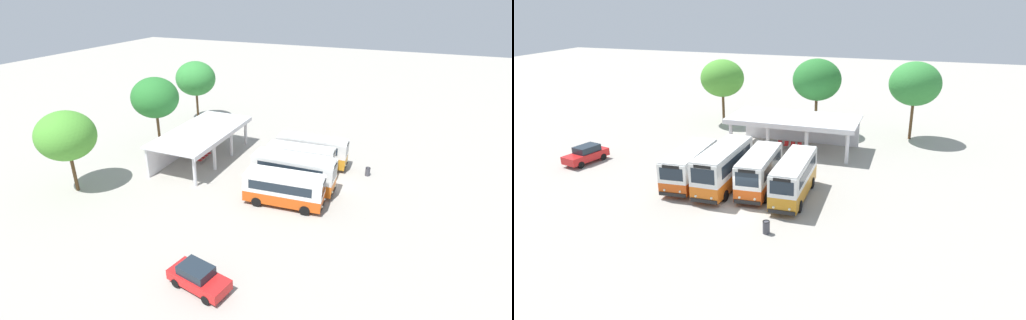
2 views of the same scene
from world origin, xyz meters
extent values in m
plane|color=#A39E93|center=(0.00, 0.00, 0.00)|extent=(180.00, 180.00, 0.00)
cylinder|color=black|center=(-4.59, 1.12, 0.45)|extent=(0.28, 0.91, 0.90)
cylinder|color=black|center=(-6.83, 0.96, 0.45)|extent=(0.28, 0.91, 0.90)
cylinder|color=black|center=(-4.90, 5.43, 0.45)|extent=(0.28, 0.91, 0.90)
cylinder|color=black|center=(-7.14, 5.27, 0.45)|extent=(0.28, 0.91, 0.90)
cube|color=#D14C14|center=(-5.87, 3.20, 0.87)|extent=(2.84, 7.12, 0.98)
cube|color=white|center=(-5.87, 3.20, 2.13)|extent=(2.84, 7.12, 1.52)
cube|color=white|center=(-5.87, 3.20, 2.95)|extent=(2.76, 6.91, 0.12)
cube|color=black|center=(-5.61, -0.31, 0.52)|extent=(2.23, 0.26, 0.28)
cube|color=#1E2833|center=(-5.62, -0.26, 2.18)|extent=(1.92, 0.19, 0.99)
cube|color=black|center=(-5.62, -0.26, 2.77)|extent=(1.41, 0.15, 0.24)
cube|color=#1E2833|center=(-4.72, 3.38, 2.18)|extent=(0.44, 5.57, 0.84)
cube|color=#1E2833|center=(-7.03, 3.21, 2.18)|extent=(0.44, 5.57, 0.84)
sphere|color=#EAEACC|center=(-4.97, -0.25, 0.83)|extent=(0.20, 0.20, 0.20)
sphere|color=#EAEACC|center=(-6.26, -0.35, 0.83)|extent=(0.20, 0.20, 0.20)
cylinder|color=black|center=(-1.74, 0.92, 0.45)|extent=(0.23, 0.90, 0.90)
cylinder|color=black|center=(-3.95, 0.89, 0.45)|extent=(0.23, 0.90, 0.90)
cylinder|color=black|center=(-1.81, 5.72, 0.45)|extent=(0.23, 0.90, 0.90)
cylinder|color=black|center=(-4.01, 5.69, 0.45)|extent=(0.23, 0.90, 0.90)
cube|color=orange|center=(-2.88, 3.30, 0.96)|extent=(2.41, 7.78, 1.15)
cube|color=silver|center=(-2.88, 3.30, 2.43)|extent=(2.41, 7.78, 1.80)
cube|color=silver|center=(-2.88, 3.30, 3.39)|extent=(2.34, 7.55, 0.12)
cube|color=black|center=(-2.82, -0.60, 0.52)|extent=(2.19, 0.13, 0.28)
cube|color=#1E2833|center=(-2.82, -0.56, 2.48)|extent=(1.89, 0.08, 1.17)
cube|color=black|center=(-2.82, -0.56, 3.21)|extent=(1.38, 0.07, 0.24)
cube|color=#1E2833|center=(-1.74, 3.42, 2.48)|extent=(0.13, 6.20, 0.99)
cube|color=#1E2833|center=(-4.02, 3.39, 2.48)|extent=(0.13, 6.20, 0.99)
sphere|color=#EAEACC|center=(-2.19, -0.58, 0.83)|extent=(0.20, 0.20, 0.20)
sphere|color=#EAEACC|center=(-3.46, -0.60, 0.83)|extent=(0.20, 0.20, 0.20)
cylinder|color=black|center=(1.28, 1.58, 0.45)|extent=(0.28, 0.91, 0.90)
cylinder|color=black|center=(-0.79, 1.44, 0.45)|extent=(0.28, 0.91, 0.90)
cylinder|color=black|center=(1.01, 5.75, 0.45)|extent=(0.28, 0.91, 0.90)
cylinder|color=black|center=(-1.07, 5.62, 0.45)|extent=(0.28, 0.91, 0.90)
cube|color=#D14C14|center=(0.11, 3.60, 0.90)|extent=(2.62, 6.88, 1.04)
cube|color=silver|center=(0.11, 3.60, 2.25)|extent=(2.62, 6.88, 1.65)
cube|color=silver|center=(0.11, 3.60, 3.14)|extent=(2.54, 6.67, 0.12)
cube|color=black|center=(0.33, 0.20, 0.52)|extent=(2.08, 0.23, 0.28)
cube|color=#1E2833|center=(0.33, 0.25, 2.30)|extent=(1.79, 0.17, 1.07)
cube|color=black|center=(0.33, 0.25, 2.96)|extent=(1.31, 0.13, 0.24)
cube|color=#1E2833|center=(1.18, 3.77, 2.30)|extent=(0.39, 5.39, 0.91)
cube|color=#1E2833|center=(-0.98, 3.63, 2.30)|extent=(0.39, 5.39, 0.91)
sphere|color=#EAEACC|center=(0.93, 0.25, 0.83)|extent=(0.20, 0.20, 0.20)
sphere|color=#EAEACC|center=(-0.27, 0.17, 0.83)|extent=(0.20, 0.20, 0.20)
cylinder|color=black|center=(4.18, 0.90, 0.45)|extent=(0.25, 0.91, 0.90)
cylinder|color=black|center=(2.16, 0.83, 0.45)|extent=(0.25, 0.91, 0.90)
cylinder|color=black|center=(4.03, 5.53, 0.45)|extent=(0.25, 0.91, 0.90)
cylinder|color=black|center=(2.01, 5.46, 0.45)|extent=(0.25, 0.91, 0.90)
cube|color=orange|center=(3.10, 3.18, 0.96)|extent=(2.36, 7.54, 1.16)
cube|color=silver|center=(3.10, 3.18, 2.31)|extent=(2.36, 7.54, 1.52)
cube|color=silver|center=(3.10, 3.18, 3.13)|extent=(2.29, 7.31, 0.12)
cube|color=black|center=(3.22, -0.59, 0.52)|extent=(2.02, 0.17, 0.28)
cube|color=#1E2833|center=(3.22, -0.54, 2.36)|extent=(1.74, 0.11, 0.99)
cube|color=black|center=(3.22, -0.54, 2.95)|extent=(1.27, 0.09, 0.24)
cube|color=#1E2833|center=(4.14, 3.31, 2.36)|extent=(0.23, 5.98, 0.84)
cube|color=#1E2833|center=(2.04, 3.24, 2.36)|extent=(0.23, 5.98, 0.84)
sphere|color=#EAEACC|center=(3.80, -0.56, 0.83)|extent=(0.20, 0.20, 0.20)
sphere|color=#EAEACC|center=(2.64, -0.59, 0.83)|extent=(0.20, 0.20, 0.20)
cylinder|color=black|center=(-17.16, 3.33, 0.32)|extent=(0.30, 0.66, 0.64)
cylinder|color=black|center=(-18.78, 3.66, 0.32)|extent=(0.30, 0.66, 0.64)
cylinder|color=black|center=(-16.65, 5.84, 0.32)|extent=(0.30, 0.66, 0.64)
cylinder|color=black|center=(-18.28, 6.17, 0.32)|extent=(0.30, 0.66, 0.64)
cube|color=red|center=(-17.72, 4.75, 0.67)|extent=(2.54, 4.40, 0.70)
cube|color=#1E2833|center=(-17.68, 4.95, 1.32)|extent=(1.89, 2.40, 0.60)
cylinder|color=silver|center=(-6.00, 12.22, 1.60)|extent=(0.36, 0.36, 3.20)
cylinder|color=silver|center=(-2.08, 12.22, 1.60)|extent=(0.36, 0.36, 3.20)
cylinder|color=silver|center=(1.84, 12.22, 1.60)|extent=(0.36, 0.36, 3.20)
cylinder|color=silver|center=(5.75, 12.22, 1.60)|extent=(0.36, 0.36, 3.20)
cube|color=silver|center=(-0.12, 17.51, 1.60)|extent=(12.55, 0.20, 3.20)
cube|color=silver|center=(-0.12, 14.77, 3.30)|extent=(13.05, 6.19, 0.20)
cube|color=silver|center=(-0.12, 11.72, 3.06)|extent=(13.05, 0.10, 0.28)
cylinder|color=slate|center=(-1.33, 14.20, 0.22)|extent=(0.03, 0.03, 0.44)
cylinder|color=slate|center=(-1.68, 14.20, 0.22)|extent=(0.03, 0.03, 0.44)
cylinder|color=slate|center=(-1.33, 14.55, 0.22)|extent=(0.03, 0.03, 0.44)
cylinder|color=slate|center=(-1.68, 14.55, 0.22)|extent=(0.03, 0.03, 0.44)
cube|color=#B21E1E|center=(-1.50, 14.37, 0.46)|extent=(0.44, 0.44, 0.04)
cube|color=#B21E1E|center=(-1.51, 14.57, 0.66)|extent=(0.44, 0.04, 0.40)
cylinder|color=slate|center=(-0.64, 14.21, 0.22)|extent=(0.03, 0.03, 0.44)
cylinder|color=slate|center=(-0.99, 14.21, 0.22)|extent=(0.03, 0.03, 0.44)
cylinder|color=slate|center=(-0.64, 14.57, 0.22)|extent=(0.03, 0.03, 0.44)
cylinder|color=slate|center=(-0.99, 14.56, 0.22)|extent=(0.03, 0.03, 0.44)
cube|color=#B21E1E|center=(-0.82, 14.39, 0.46)|extent=(0.44, 0.44, 0.04)
cube|color=#B21E1E|center=(-0.82, 14.59, 0.66)|extent=(0.44, 0.04, 0.40)
cylinder|color=slate|center=(0.05, 14.24, 0.22)|extent=(0.03, 0.03, 0.44)
cylinder|color=slate|center=(-0.31, 14.24, 0.22)|extent=(0.03, 0.03, 0.44)
cylinder|color=slate|center=(0.04, 14.59, 0.22)|extent=(0.03, 0.03, 0.44)
cylinder|color=slate|center=(-0.31, 14.59, 0.22)|extent=(0.03, 0.03, 0.44)
cube|color=#B21E1E|center=(-0.13, 14.42, 0.46)|extent=(0.44, 0.44, 0.04)
cube|color=#B21E1E|center=(-0.13, 14.62, 0.66)|extent=(0.44, 0.04, 0.40)
cylinder|color=slate|center=(0.73, 14.26, 0.22)|extent=(0.03, 0.03, 0.44)
cylinder|color=slate|center=(0.38, 14.26, 0.22)|extent=(0.03, 0.03, 0.44)
cylinder|color=slate|center=(0.73, 14.62, 0.22)|extent=(0.03, 0.03, 0.44)
cylinder|color=slate|center=(0.38, 14.61, 0.22)|extent=(0.03, 0.03, 0.44)
cube|color=#B21E1E|center=(0.56, 14.44, 0.46)|extent=(0.44, 0.44, 0.04)
cube|color=#B21E1E|center=(0.55, 14.64, 0.66)|extent=(0.44, 0.04, 0.40)
cylinder|color=brown|center=(0.70, 21.24, 2.06)|extent=(0.32, 0.32, 4.12)
ellipsoid|color=#28722D|center=(0.70, 21.24, 6.15)|extent=(5.43, 5.43, 4.61)
cylinder|color=brown|center=(11.12, 22.22, 2.03)|extent=(0.32, 0.32, 4.07)
ellipsoid|color=#338438|center=(11.12, 22.22, 6.13)|extent=(5.49, 5.49, 4.66)
cylinder|color=brown|center=(-11.16, 22.13, 1.79)|extent=(0.32, 0.32, 3.58)
ellipsoid|color=#4C9933|center=(-11.16, 22.13, 5.55)|extent=(5.26, 5.26, 4.47)
cylinder|color=#3F3F47|center=(2.87, -2.86, 0.42)|extent=(0.48, 0.48, 0.85)
torus|color=black|center=(2.87, -2.86, 0.87)|extent=(0.49, 0.49, 0.06)
camera|label=1|loc=(-33.51, -6.00, 17.74)|focal=26.54mm
camera|label=2|loc=(11.45, -28.18, 14.86)|focal=31.81mm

